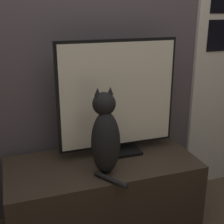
{
  "coord_description": "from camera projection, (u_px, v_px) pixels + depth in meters",
  "views": [
    {
      "loc": [
        -0.51,
        -0.78,
        1.43
      ],
      "look_at": [
        0.06,
        0.88,
        0.83
      ],
      "focal_mm": 50.0,
      "sensor_mm": 36.0,
      "label": 1
    }
  ],
  "objects": [
    {
      "name": "cat",
      "position": [
        105.0,
        136.0,
        1.78
      ],
      "size": [
        0.18,
        0.31,
        0.51
      ],
      "rotation": [
        0.0,
        0.0,
        -0.05
      ],
      "color": "black",
      "rests_on": "tv_stand"
    },
    {
      "name": "tv_stand",
      "position": [
        103.0,
        195.0,
        2.05
      ],
      "size": [
        1.2,
        0.55,
        0.49
      ],
      "color": "#33281E",
      "rests_on": "ground_plane"
    },
    {
      "name": "tv",
      "position": [
        118.0,
        99.0,
        1.97
      ],
      "size": [
        0.77,
        0.18,
        0.75
      ],
      "color": "black",
      "rests_on": "tv_stand"
    },
    {
      "name": "wall_back",
      "position": [
        86.0,
        26.0,
        2.0
      ],
      "size": [
        4.8,
        0.05,
        2.6
      ],
      "color": "#564C51",
      "rests_on": "ground_plane"
    }
  ]
}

